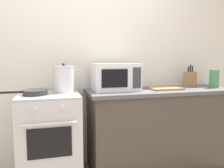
# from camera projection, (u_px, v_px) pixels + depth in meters

# --- Properties ---
(back_wall) EXTENTS (4.40, 0.10, 2.50)m
(back_wall) POSITION_uv_depth(u_px,v_px,m) (103.00, 60.00, 2.76)
(back_wall) COLOR silver
(back_wall) RESTS_ON ground_plane
(lower_cabinet_right) EXTENTS (1.64, 0.56, 0.88)m
(lower_cabinet_right) POSITION_uv_depth(u_px,v_px,m) (159.00, 129.00, 2.68)
(lower_cabinet_right) COLOR #4C4238
(lower_cabinet_right) RESTS_ON ground_plane
(countertop_right) EXTENTS (1.70, 0.60, 0.04)m
(countertop_right) POSITION_uv_depth(u_px,v_px,m) (160.00, 91.00, 2.63)
(countertop_right) COLOR #59595E
(countertop_right) RESTS_ON lower_cabinet_right
(stove) EXTENTS (0.60, 0.64, 0.92)m
(stove) POSITION_uv_depth(u_px,v_px,m) (50.00, 138.00, 2.32)
(stove) COLOR silver
(stove) RESTS_ON ground_plane
(stock_pot) EXTENTS (0.31, 0.23, 0.31)m
(stock_pot) POSITION_uv_depth(u_px,v_px,m) (64.00, 79.00, 2.38)
(stock_pot) COLOR silver
(stock_pot) RESTS_ON stove
(frying_pan) EXTENTS (0.43, 0.23, 0.05)m
(frying_pan) POSITION_uv_depth(u_px,v_px,m) (34.00, 92.00, 2.20)
(frying_pan) COLOR #28282B
(frying_pan) RESTS_ON stove
(microwave) EXTENTS (0.50, 0.37, 0.30)m
(microwave) POSITION_uv_depth(u_px,v_px,m) (115.00, 77.00, 2.52)
(microwave) COLOR white
(microwave) RESTS_ON countertop_right
(cutting_board) EXTENTS (0.36, 0.26, 0.02)m
(cutting_board) POSITION_uv_depth(u_px,v_px,m) (165.00, 88.00, 2.62)
(cutting_board) COLOR #997047
(cutting_board) RESTS_ON countertop_right
(knife_block) EXTENTS (0.13, 0.10, 0.28)m
(knife_block) POSITION_uv_depth(u_px,v_px,m) (190.00, 79.00, 2.85)
(knife_block) COLOR #997047
(knife_block) RESTS_ON countertop_right
(pasta_box) EXTENTS (0.08, 0.08, 0.22)m
(pasta_box) POSITION_uv_depth(u_px,v_px,m) (214.00, 79.00, 2.75)
(pasta_box) COLOR #4C9356
(pasta_box) RESTS_ON countertop_right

